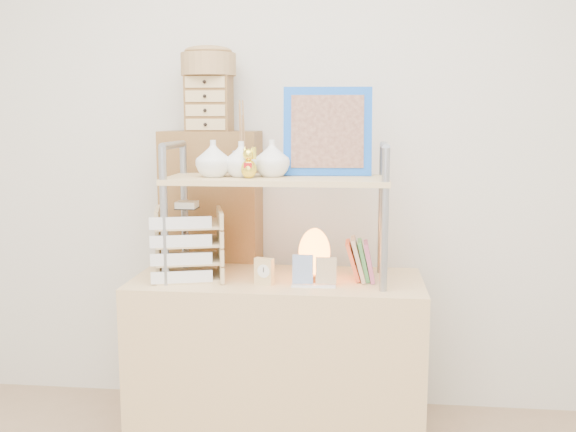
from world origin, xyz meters
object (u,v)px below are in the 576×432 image
cabinet (213,273)px  letter_tray (188,248)px  desk (278,364)px  salt_lamp (314,253)px

cabinet → letter_tray: size_ratio=4.18×
desk → letter_tray: (-0.37, -0.04, 0.50)m
cabinet → desk: bearing=-45.6°
letter_tray → salt_lamp: size_ratio=1.51×
desk → salt_lamp: (0.15, 0.00, 0.48)m
desk → salt_lamp: size_ratio=5.62×
letter_tray → desk: bearing=5.5°
desk → cabinet: bearing=134.0°
desk → cabinet: 0.60m
desk → cabinet: cabinet is taller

